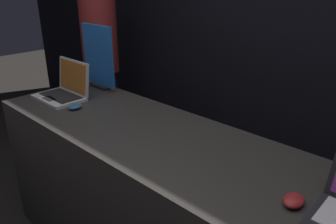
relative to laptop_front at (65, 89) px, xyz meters
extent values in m
cube|color=black|center=(0.94, 1.42, 0.40)|extent=(8.00, 0.05, 2.80)
cube|color=#282623|center=(0.94, 0.02, -0.53)|extent=(2.38, 0.70, 0.94)
cube|color=#B7B7BC|center=(0.00, -0.05, -0.05)|extent=(0.34, 0.23, 0.02)
cube|color=black|center=(0.00, -0.03, -0.04)|extent=(0.30, 0.16, 0.00)
cube|color=#3F3F42|center=(0.00, -0.12, -0.04)|extent=(0.10, 0.05, 0.00)
cube|color=#B7B7BC|center=(0.00, 0.08, 0.07)|extent=(0.34, 0.04, 0.23)
cube|color=#A5591E|center=(0.00, 0.07, 0.07)|extent=(0.31, 0.03, 0.20)
ellipsoid|color=navy|center=(0.24, -0.07, -0.04)|extent=(0.06, 0.09, 0.03)
cube|color=black|center=(0.00, 0.29, -0.05)|extent=(0.18, 0.07, 0.02)
cube|color=#1E59B2|center=(0.00, 0.29, 0.18)|extent=(0.32, 0.02, 0.43)
ellipsoid|color=maroon|center=(1.62, -0.05, -0.04)|extent=(0.07, 0.10, 0.04)
cylinder|color=#282833|center=(-0.65, 0.78, -0.57)|extent=(0.27, 0.27, 0.86)
cylinder|color=maroon|center=(-0.65, 0.78, 0.21)|extent=(0.34, 0.34, 0.71)
camera|label=1|loc=(1.95, -1.06, 0.70)|focal=35.00mm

